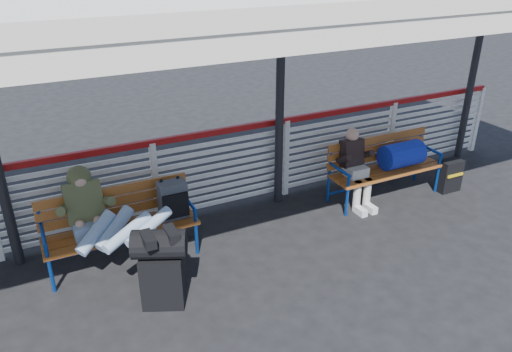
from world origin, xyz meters
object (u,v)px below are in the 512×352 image
bench_left (137,213)px  suitcase_side (449,176)px  traveler_man (111,223)px  companion_person (356,167)px  luggage_stack (161,265)px  bench_right (394,158)px

bench_left → suitcase_side: (4.77, -0.38, -0.35)m
bench_left → traveler_man: size_ratio=1.10×
bench_left → companion_person: companion_person is taller
traveler_man → companion_person: traveler_man is taller
luggage_stack → companion_person: (3.19, 0.95, 0.10)m
luggage_stack → suitcase_side: (4.79, 0.65, -0.25)m
companion_person → suitcase_side: (1.60, -0.30, -0.34)m
luggage_stack → bench_left: (0.01, 1.03, 0.10)m
luggage_stack → suitcase_side: 4.84m
bench_left → suitcase_side: size_ratio=3.54×
bench_right → traveler_man: bearing=-176.4°
bench_right → suitcase_side: 1.02m
bench_left → bench_right: 3.87m
suitcase_side → bench_left: bearing=176.0°
traveler_man → companion_person: size_ratio=1.43×
luggage_stack → bench_left: size_ratio=0.51×
bench_left → suitcase_side: 4.80m
traveler_man → companion_person: 3.54m
luggage_stack → traveler_man: bearing=140.7°
luggage_stack → bench_right: size_ratio=0.51×
bench_left → companion_person: (3.17, -0.08, -0.00)m
bench_left → companion_person: bearing=-1.4°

